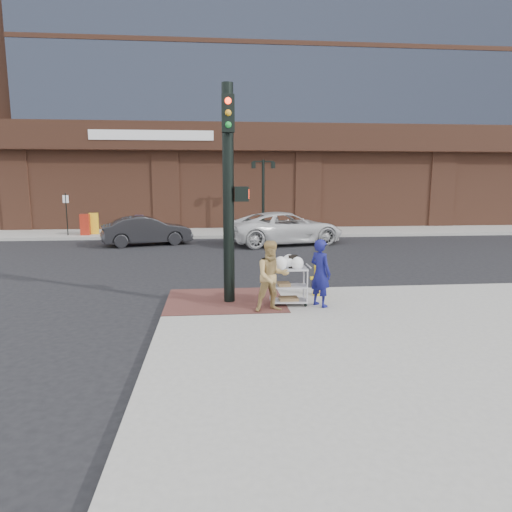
{
  "coord_description": "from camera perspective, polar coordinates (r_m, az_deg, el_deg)",
  "views": [
    {
      "loc": [
        -0.87,
        -9.79,
        3.01
      ],
      "look_at": [
        0.13,
        0.75,
        1.25
      ],
      "focal_mm": 32.0,
      "sensor_mm": 36.0,
      "label": 1
    }
  ],
  "objects": [
    {
      "name": "lamp_post",
      "position": [
        25.96,
        0.9,
        8.57
      ],
      "size": [
        1.32,
        0.22,
        4.0
      ],
      "color": "black",
      "rests_on": "sidewalk_far"
    },
    {
      "name": "newsbox_red",
      "position": [
        25.79,
        -20.58,
        3.7
      ],
      "size": [
        0.49,
        0.45,
        1.11
      ],
      "primitive_type": "cube",
      "rotation": [
        0.0,
        0.0,
        0.07
      ],
      "color": "maroon",
      "rests_on": "sidewalk_far"
    },
    {
      "name": "bank_building",
      "position": [
        42.69,
        2.9,
        24.54
      ],
      "size": [
        42.0,
        26.0,
        28.0
      ],
      "primitive_type": "cube",
      "color": "brown",
      "rests_on": "sidewalk_far"
    },
    {
      "name": "newsbox_blue",
      "position": [
        25.16,
        -14.39,
        3.79
      ],
      "size": [
        0.46,
        0.42,
        1.03
      ],
      "primitive_type": "cube",
      "rotation": [
        0.0,
        0.0,
        0.07
      ],
      "color": "navy",
      "rests_on": "sidewalk_far"
    },
    {
      "name": "minivan_white",
      "position": [
        21.78,
        3.69,
        3.51
      ],
      "size": [
        5.98,
        3.81,
        1.54
      ],
      "primitive_type": "imported",
      "rotation": [
        0.0,
        0.0,
        1.82
      ],
      "color": "silver",
      "rests_on": "ground"
    },
    {
      "name": "fire_hydrant",
      "position": [
        11.57,
        7.76,
        -2.82
      ],
      "size": [
        0.39,
        0.27,
        0.83
      ],
      "color": "gold",
      "rests_on": "sidewalk_near"
    },
    {
      "name": "parking_sign",
      "position": [
        26.0,
        -22.59,
        4.83
      ],
      "size": [
        0.05,
        0.05,
        2.2
      ],
      "primitive_type": "cylinder",
      "color": "black",
      "rests_on": "sidewalk_far"
    },
    {
      "name": "ground",
      "position": [
        10.28,
        -0.35,
        -7.58
      ],
      "size": [
        220.0,
        220.0,
        0.0
      ],
      "primitive_type": "plane",
      "color": "black",
      "rests_on": "ground"
    },
    {
      "name": "newsbox_yellow",
      "position": [
        26.18,
        -19.59,
        3.85
      ],
      "size": [
        0.54,
        0.5,
        1.12
      ],
      "primitive_type": "cube",
      "rotation": [
        0.0,
        0.0,
        0.18
      ],
      "color": "yellow",
      "rests_on": "sidewalk_far"
    },
    {
      "name": "pedestrian_tan",
      "position": [
        10.0,
        2.02,
        -2.54
      ],
      "size": [
        0.86,
        0.73,
        1.57
      ],
      "primitive_type": "imported",
      "rotation": [
        0.0,
        0.0,
        0.18
      ],
      "color": "#A7874E",
      "rests_on": "sidewalk_near"
    },
    {
      "name": "traffic_signal_pole",
      "position": [
        10.58,
        -3.35,
        8.45
      ],
      "size": [
        0.61,
        0.51,
        5.0
      ],
      "color": "black",
      "rests_on": "sidewalk_near"
    },
    {
      "name": "woman_blue",
      "position": [
        10.5,
        8.05,
        -2.1
      ],
      "size": [
        0.62,
        0.68,
        1.56
      ],
      "primitive_type": "imported",
      "rotation": [
        0.0,
        0.0,
        2.15
      ],
      "color": "#111358",
      "rests_on": "sidewalk_near"
    },
    {
      "name": "sedan_dark",
      "position": [
        22.06,
        -13.5,
        3.11
      ],
      "size": [
        4.36,
        2.54,
        1.36
      ],
      "primitive_type": "imported",
      "rotation": [
        0.0,
        0.0,
        1.86
      ],
      "color": "black",
      "rests_on": "ground"
    },
    {
      "name": "brick_curb_ramp",
      "position": [
        11.07,
        -3.88,
        -5.52
      ],
      "size": [
        2.8,
        2.4,
        0.01
      ],
      "primitive_type": "cube",
      "color": "#522A26",
      "rests_on": "sidewalk_near"
    },
    {
      "name": "utility_cart",
      "position": [
        10.56,
        4.11,
        -3.34
      ],
      "size": [
        0.87,
        0.51,
        1.17
      ],
      "color": "#ABAAB0",
      "rests_on": "sidewalk_near"
    },
    {
      "name": "sidewalk_far",
      "position": [
        43.98,
        12.31,
        5.39
      ],
      "size": [
        65.0,
        36.0,
        0.15
      ],
      "primitive_type": "cube",
      "color": "gray",
      "rests_on": "ground"
    }
  ]
}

